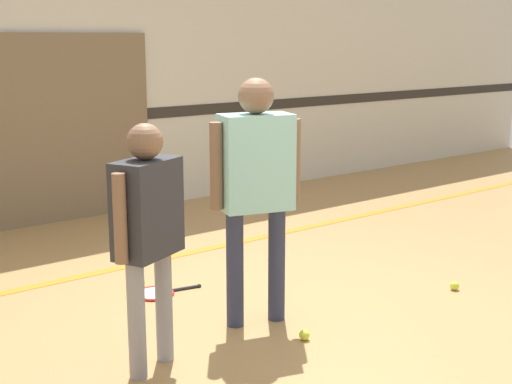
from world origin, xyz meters
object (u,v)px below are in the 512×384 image
object	(u,v)px
tennis_ball_near_instructor	(304,335)
tennis_ball_by_spare_racket	(141,282)
racket_spare_on_floor	(157,293)
person_student_left	(148,221)
person_instructor	(256,175)
tennis_ball_stray_left	(455,286)

from	to	relation	value
tennis_ball_near_instructor	tennis_ball_by_spare_racket	distance (m)	1.52
racket_spare_on_floor	person_student_left	bearing A→B (deg)	-109.98
tennis_ball_near_instructor	person_instructor	bearing A→B (deg)	97.86
racket_spare_on_floor	tennis_ball_by_spare_racket	world-z (taller)	tennis_ball_by_spare_racket
tennis_ball_by_spare_racket	racket_spare_on_floor	bearing A→B (deg)	-89.00
person_student_left	racket_spare_on_floor	xyz separation A→B (m)	(0.62, 1.02, -0.85)
person_instructor	tennis_ball_by_spare_racket	size ratio (longest dim) A/B	24.08
racket_spare_on_floor	tennis_ball_by_spare_racket	bearing A→B (deg)	102.51
person_instructor	tennis_ball_near_instructor	xyz separation A→B (m)	(0.06, -0.41, -0.95)
person_student_left	tennis_ball_stray_left	bearing A→B (deg)	-29.87
person_instructor	tennis_ball_stray_left	size ratio (longest dim) A/B	24.08
person_student_left	tennis_ball_near_instructor	size ratio (longest dim) A/B	21.06
person_instructor	tennis_ball_near_instructor	bearing A→B (deg)	-65.16
person_student_left	tennis_ball_by_spare_racket	size ratio (longest dim) A/B	21.06
person_instructor	tennis_ball_by_spare_racket	bearing A→B (deg)	120.38
tennis_ball_near_instructor	tennis_ball_by_spare_racket	size ratio (longest dim) A/B	1.00
racket_spare_on_floor	tennis_ball_near_instructor	distance (m)	1.30
tennis_ball_near_instructor	tennis_ball_stray_left	size ratio (longest dim) A/B	1.00
tennis_ball_by_spare_racket	tennis_ball_stray_left	bearing A→B (deg)	-40.19
tennis_ball_stray_left	person_student_left	bearing A→B (deg)	173.69
person_instructor	tennis_ball_by_spare_racket	distance (m)	1.46
tennis_ball_by_spare_racket	tennis_ball_stray_left	world-z (taller)	same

